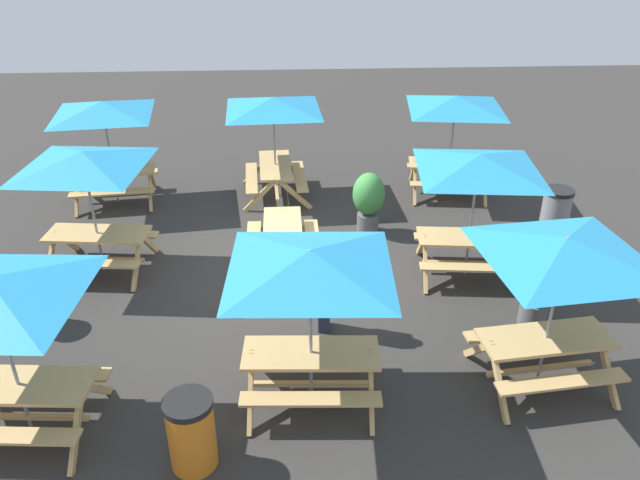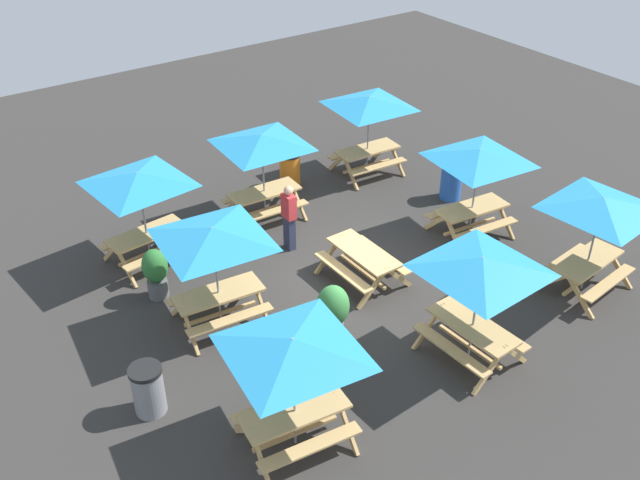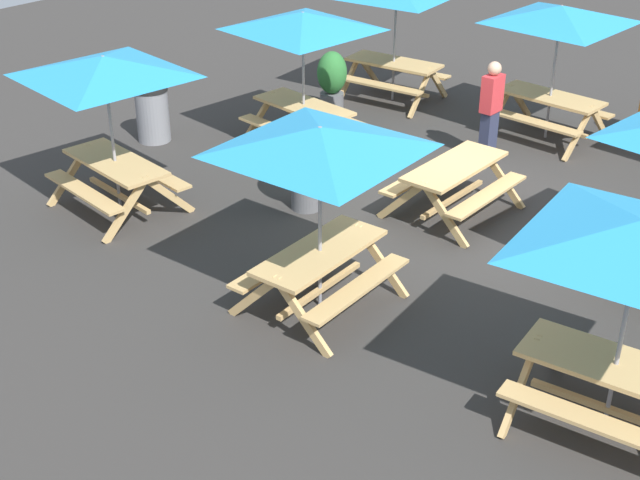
# 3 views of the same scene
# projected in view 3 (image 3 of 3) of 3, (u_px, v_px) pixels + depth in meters

# --- Properties ---
(ground_plane) EXTENTS (31.41, 31.41, 0.00)m
(ground_plane) POSITION_uv_depth(u_px,v_px,m) (456.00, 207.00, 13.14)
(ground_plane) COLOR #33302D
(ground_plane) RESTS_ON ground
(picnic_table_0) EXTENTS (2.82, 2.82, 2.34)m
(picnic_table_0) POSITION_uv_depth(u_px,v_px,m) (560.00, 24.00, 14.63)
(picnic_table_0) COLOR tan
(picnic_table_0) RESTS_ON ground
(picnic_table_1) EXTENTS (2.82, 2.82, 2.34)m
(picnic_table_1) POSITION_uv_depth(u_px,v_px,m) (320.00, 153.00, 9.83)
(picnic_table_1) COLOR tan
(picnic_table_1) RESTS_ON ground
(picnic_table_2) EXTENTS (2.81, 2.81, 2.34)m
(picnic_table_2) POSITION_uv_depth(u_px,v_px,m) (105.00, 78.00, 12.15)
(picnic_table_2) COLOR tan
(picnic_table_2) RESTS_ON ground
(picnic_table_5) EXTENTS (1.54, 1.81, 0.81)m
(picnic_table_5) POSITION_uv_depth(u_px,v_px,m) (454.00, 178.00, 12.71)
(picnic_table_5) COLOR tan
(picnic_table_5) RESTS_ON ground
(picnic_table_6) EXTENTS (2.81, 2.81, 2.34)m
(picnic_table_6) POSITION_uv_depth(u_px,v_px,m) (638.00, 251.00, 7.87)
(picnic_table_6) COLOR tan
(picnic_table_6) RESTS_ON ground
(picnic_table_7) EXTENTS (2.81, 2.81, 2.34)m
(picnic_table_7) POSITION_uv_depth(u_px,v_px,m) (303.00, 31.00, 14.24)
(picnic_table_7) COLOR tan
(picnic_table_7) RESTS_ON ground
(trash_bin_gray) EXTENTS (0.59, 0.59, 0.98)m
(trash_bin_gray) POSITION_uv_depth(u_px,v_px,m) (153.00, 113.00, 15.22)
(trash_bin_gray) COLOR gray
(trash_bin_gray) RESTS_ON ground
(potted_plant_0) EXTENTS (0.55, 0.55, 1.18)m
(potted_plant_0) POSITION_uv_depth(u_px,v_px,m) (332.00, 80.00, 16.31)
(potted_plant_0) COLOR #59595B
(potted_plant_0) RESTS_ON ground
(potted_plant_1) EXTENTS (0.65, 0.65, 1.28)m
(potted_plant_1) POSITION_uv_depth(u_px,v_px,m) (306.00, 162.00, 12.77)
(potted_plant_1) COLOR #59595B
(potted_plant_1) RESTS_ON ground
(person_standing) EXTENTS (0.23, 0.36, 1.67)m
(person_standing) POSITION_uv_depth(u_px,v_px,m) (491.00, 109.00, 14.26)
(person_standing) COLOR #2D334C
(person_standing) RESTS_ON ground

